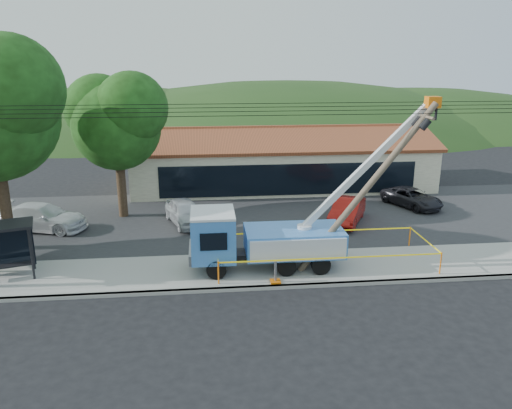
{
  "coord_description": "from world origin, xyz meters",
  "views": [
    {
      "loc": [
        -1.83,
        -17.44,
        9.71
      ],
      "look_at": [
        0.51,
        5.0,
        2.98
      ],
      "focal_mm": 35.0,
      "sensor_mm": 36.0,
      "label": 1
    }
  ],
  "objects_px": {
    "bus_shelter": "(3,238)",
    "car_silver": "(186,225)",
    "leaning_pole": "(372,181)",
    "car_red": "(346,224)",
    "car_dark": "(411,208)",
    "utility_truck": "(263,237)",
    "car_white": "(44,231)"
  },
  "relations": [
    {
      "from": "car_white",
      "to": "car_dark",
      "type": "height_order",
      "value": "car_white"
    },
    {
      "from": "car_white",
      "to": "car_dark",
      "type": "relative_size",
      "value": 1.19
    },
    {
      "from": "utility_truck",
      "to": "bus_shelter",
      "type": "height_order",
      "value": "utility_truck"
    },
    {
      "from": "leaning_pole",
      "to": "car_red",
      "type": "bearing_deg",
      "value": 82.08
    },
    {
      "from": "car_red",
      "to": "car_dark",
      "type": "bearing_deg",
      "value": 55.25
    },
    {
      "from": "car_silver",
      "to": "car_white",
      "type": "distance_m",
      "value": 8.15
    },
    {
      "from": "bus_shelter",
      "to": "car_dark",
      "type": "distance_m",
      "value": 24.35
    },
    {
      "from": "utility_truck",
      "to": "car_red",
      "type": "distance_m",
      "value": 8.64
    },
    {
      "from": "utility_truck",
      "to": "car_red",
      "type": "bearing_deg",
      "value": 46.97
    },
    {
      "from": "car_red",
      "to": "car_dark",
      "type": "relative_size",
      "value": 1.01
    },
    {
      "from": "bus_shelter",
      "to": "car_red",
      "type": "height_order",
      "value": "bus_shelter"
    },
    {
      "from": "car_dark",
      "to": "utility_truck",
      "type": "bearing_deg",
      "value": -164.4
    },
    {
      "from": "bus_shelter",
      "to": "leaning_pole",
      "type": "bearing_deg",
      "value": -19.1
    },
    {
      "from": "car_red",
      "to": "bus_shelter",
      "type": "bearing_deg",
      "value": -134.07
    },
    {
      "from": "car_white",
      "to": "leaning_pole",
      "type": "bearing_deg",
      "value": -97.89
    },
    {
      "from": "utility_truck",
      "to": "car_white",
      "type": "height_order",
      "value": "utility_truck"
    },
    {
      "from": "bus_shelter",
      "to": "car_dark",
      "type": "height_order",
      "value": "bus_shelter"
    },
    {
      "from": "bus_shelter",
      "to": "car_white",
      "type": "bearing_deg",
      "value": 76.88
    },
    {
      "from": "bus_shelter",
      "to": "car_silver",
      "type": "height_order",
      "value": "bus_shelter"
    },
    {
      "from": "car_red",
      "to": "car_silver",
      "type": "bearing_deg",
      "value": -157.65
    },
    {
      "from": "car_white",
      "to": "car_dark",
      "type": "xyz_separation_m",
      "value": [
        23.0,
        2.28,
        0.0
      ]
    },
    {
      "from": "car_white",
      "to": "car_silver",
      "type": "bearing_deg",
      "value": -72.9
    },
    {
      "from": "car_dark",
      "to": "bus_shelter",
      "type": "bearing_deg",
      "value": 177.56
    },
    {
      "from": "bus_shelter",
      "to": "car_dark",
      "type": "relative_size",
      "value": 0.68
    },
    {
      "from": "leaning_pole",
      "to": "car_dark",
      "type": "bearing_deg",
      "value": 57.15
    },
    {
      "from": "leaning_pole",
      "to": "car_red",
      "type": "distance_m",
      "value": 8.06
    },
    {
      "from": "car_silver",
      "to": "bus_shelter",
      "type": "bearing_deg",
      "value": -157.51
    },
    {
      "from": "leaning_pole",
      "to": "utility_truck",
      "type": "bearing_deg",
      "value": 173.72
    },
    {
      "from": "utility_truck",
      "to": "bus_shelter",
      "type": "bearing_deg",
      "value": 178.94
    },
    {
      "from": "leaning_pole",
      "to": "car_white",
      "type": "height_order",
      "value": "leaning_pole"
    },
    {
      "from": "utility_truck",
      "to": "car_white",
      "type": "relative_size",
      "value": 2.17
    },
    {
      "from": "car_dark",
      "to": "car_silver",
      "type": "bearing_deg",
      "value": 164.14
    }
  ]
}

